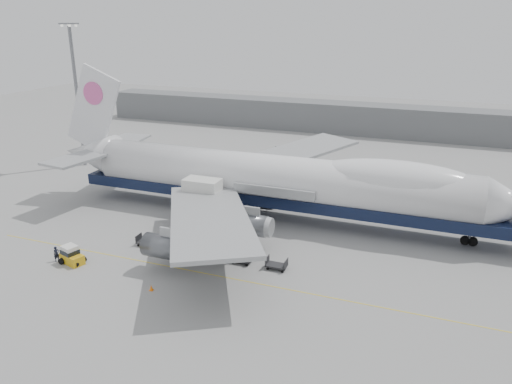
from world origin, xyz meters
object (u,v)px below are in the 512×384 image
at_px(baggage_tug, 71,256).
at_px(ground_worker, 56,254).
at_px(airliner, 280,179).
at_px(catering_truck, 203,198).

distance_m(baggage_tug, ground_worker, 1.90).
distance_m(airliner, catering_truck, 10.68).
bearing_deg(ground_worker, catering_truck, -5.50).
bearing_deg(catering_truck, airliner, 29.26).
relative_size(baggage_tug, ground_worker, 1.76).
bearing_deg(airliner, catering_truck, -150.43).
relative_size(airliner, ground_worker, 37.64).
xyz_separation_m(airliner, catering_truck, (-9.10, -5.16, -2.17)).
bearing_deg(airliner, ground_worker, -132.44).
height_order(catering_truck, baggage_tug, catering_truck).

